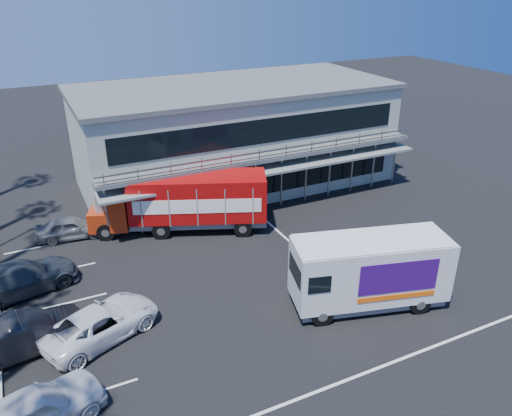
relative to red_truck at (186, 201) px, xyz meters
name	(u,v)px	position (x,y,z in m)	size (l,w,h in m)	color
ground	(300,291)	(2.89, -8.78, -1.94)	(120.00, 120.00, 0.00)	black
building	(235,134)	(5.89, 6.16, 1.71)	(22.40, 12.00, 7.30)	#9BA395
red_truck	(186,201)	(0.00, 0.00, 0.00)	(10.63, 6.22, 3.54)	#9C250C
white_van	(370,271)	(5.16, -11.08, -0.09)	(7.56, 4.25, 3.50)	silver
parked_car_a	(31,413)	(-9.61, -12.07, -1.09)	(2.01, 4.98, 1.70)	silver
parked_car_b	(24,335)	(-9.61, -7.58, -1.12)	(1.74, 5.00, 1.65)	black
parked_car_c	(101,323)	(-6.61, -7.98, -1.22)	(2.39, 5.18, 1.44)	white
parked_car_d	(19,278)	(-9.61, -2.86, -1.13)	(2.28, 5.60, 1.63)	#293037
parked_car_e	(71,228)	(-6.61, 2.02, -1.28)	(1.57, 3.91, 1.33)	slate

